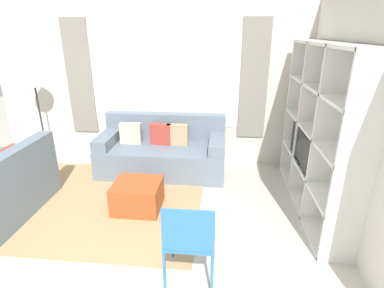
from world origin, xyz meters
name	(u,v)px	position (x,y,z in m)	size (l,w,h in m)	color
wall_back	(165,84)	(0.00, 3.16, 1.36)	(5.88, 0.11, 2.70)	silver
wall_right	(350,113)	(2.38, 1.56, 1.35)	(0.07, 4.33, 2.70)	silver
area_rug	(97,201)	(-0.70, 1.61, 0.01)	(2.84, 2.28, 0.01)	tan
shelving_unit	(321,132)	(2.19, 1.84, 1.03)	(0.37, 2.24, 2.08)	silver
couch_main	(163,152)	(0.02, 2.67, 0.33)	(2.01, 0.92, 0.90)	slate
ottoman	(138,196)	(-0.09, 1.49, 0.19)	(0.60, 0.55, 0.38)	#B74C23
floor_lamp	(34,83)	(-2.12, 2.85, 1.39)	(0.36, 0.36, 1.61)	black
folding_chair	(189,236)	(0.72, 0.33, 0.52)	(0.44, 0.46, 0.86)	#3375B7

